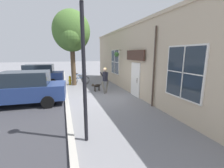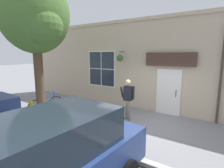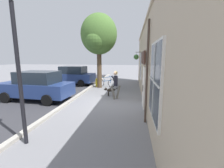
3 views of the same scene
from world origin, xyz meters
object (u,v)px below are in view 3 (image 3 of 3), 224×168
street_tree_by_curb (98,36)px  leaning_bicycle (106,83)px  pedestrian_walking (116,82)px  parked_car_nearest_curb (72,75)px  fire_hydrant (97,82)px  dog_on_leash (110,90)px  parked_car_mid_block (37,86)px  street_lamp (16,45)px

street_tree_by_curb → leaning_bicycle: (-0.52, -0.46, -3.93)m
leaning_bicycle → pedestrian_walking: bearing=108.7°
parked_car_nearest_curb → fire_hydrant: 2.76m
dog_on_leash → parked_car_mid_block: parked_car_mid_block is taller
dog_on_leash → street_tree_by_curb: bearing=-62.8°
leaning_bicycle → parked_car_nearest_curb: size_ratio=0.39×
dog_on_leash → parked_car_mid_block: (4.22, 1.62, 0.49)m
leaning_bicycle → street_tree_by_curb: bearing=41.3°
parked_car_mid_block → dog_on_leash: bearing=-159.0°
street_lamp → pedestrian_walking: bearing=-111.7°
leaning_bicycle → street_lamp: 9.44m
pedestrian_walking → fire_hydrant: size_ratio=2.27×
street_lamp → parked_car_nearest_curb: bearing=-75.0°
pedestrian_walking → parked_car_nearest_curb: parked_car_nearest_curb is taller
dog_on_leash → parked_car_nearest_curb: (4.26, -3.78, 0.49)m
leaning_bicycle → fire_hydrant: 0.83m
fire_hydrant → street_tree_by_curb: bearing=131.1°
leaning_bicycle → parked_car_mid_block: bearing=54.4°
leaning_bicycle → street_lamp: bearing=84.9°
fire_hydrant → dog_on_leash: bearing=119.0°
dog_on_leash → leaning_bicycle: leaning_bicycle is taller
dog_on_leash → leaning_bicycle: size_ratio=0.54×
parked_car_nearest_curb → street_lamp: bearing=105.0°
parked_car_mid_block → leaning_bicycle: bearing=-125.6°
street_tree_by_curb → dog_on_leash: bearing=117.2°
leaning_bicycle → street_lamp: (0.80, 9.07, 2.49)m
dog_on_leash → street_lamp: (1.64, 5.97, 2.48)m
street_lamp → fire_hydrant: 9.29m
street_lamp → fire_hydrant: bearing=-89.9°
leaning_bicycle → parked_car_nearest_curb: 3.52m
pedestrian_walking → street_tree_by_curb: bearing=-61.6°
parked_car_nearest_curb → pedestrian_walking: bearing=136.4°
pedestrian_walking → street_tree_by_curb: street_tree_by_curb is taller
street_tree_by_curb → parked_car_nearest_curb: (2.90, -1.13, -3.43)m
dog_on_leash → parked_car_nearest_curb: 5.71m
street_tree_by_curb → fire_hydrant: street_tree_by_curb is taller
street_lamp → street_tree_by_curb: bearing=-91.9°
dog_on_leash → parked_car_nearest_curb: parked_car_nearest_curb is taller
dog_on_leash → fire_hydrant: fire_hydrant is taller
parked_car_nearest_curb → fire_hydrant: bearing=163.1°
fire_hydrant → parked_car_nearest_curb: bearing=-16.9°
pedestrian_walking → street_lamp: 5.95m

